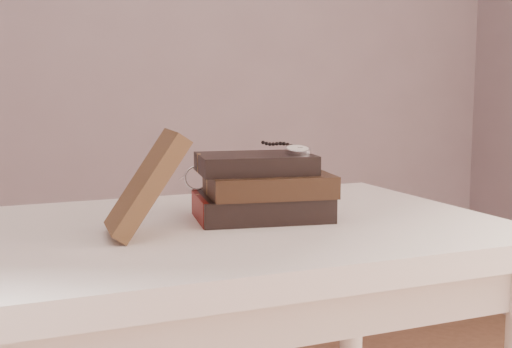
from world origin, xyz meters
name	(u,v)px	position (x,y,z in m)	size (l,w,h in m)	color
table	(191,283)	(0.00, 0.35, 0.66)	(1.00, 0.60, 0.75)	white
book_stack	(262,189)	(0.13, 0.36, 0.80)	(0.24, 0.19, 0.11)	black
journal	(147,184)	(-0.08, 0.31, 0.83)	(0.03, 0.11, 0.17)	#412B19
pocket_watch	(295,149)	(0.18, 0.35, 0.86)	(0.05, 0.15, 0.02)	silver
eyeglasses	(209,178)	(0.07, 0.45, 0.81)	(0.11, 0.12, 0.04)	silver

